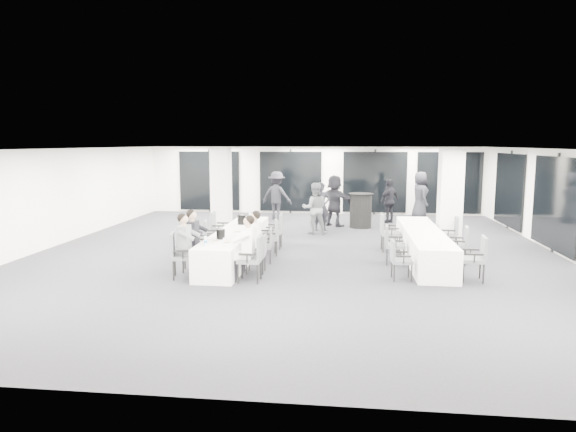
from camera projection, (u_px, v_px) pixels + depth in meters
name	position (u px, v px, depth m)	size (l,w,h in m)	color
room	(330.00, 198.00, 14.62)	(14.04, 16.04, 2.84)	#242429
column_left	(221.00, 190.00, 17.10)	(0.60, 0.60, 2.80)	silver
column_right	(450.00, 200.00, 14.14)	(0.60, 0.60, 2.80)	silver
banquet_table_main	(236.00, 245.00, 13.12)	(0.90, 5.00, 0.75)	white
banquet_table_side	(423.00, 245.00, 13.09)	(0.90, 5.00, 0.75)	white
cocktail_table	(361.00, 210.00, 18.02)	(0.87, 0.87, 1.21)	black
chair_main_left_near	(179.00, 252.00, 11.27)	(0.62, 0.65, 1.01)	#4D5055
chair_main_left_second	(189.00, 248.00, 11.91)	(0.56, 0.59, 0.94)	#4D5055
chair_main_left_mid	(201.00, 240.00, 12.94)	(0.48, 0.54, 0.92)	#4D5055
chair_main_left_fourth	(211.00, 235.00, 13.79)	(0.54, 0.56, 0.89)	#4D5055
chair_main_left_far	(218.00, 227.00, 14.62)	(0.52, 0.58, 1.01)	#4D5055
chair_main_right_near	(253.00, 256.00, 10.97)	(0.51, 0.57, 1.00)	#4D5055
chair_main_right_second	(259.00, 251.00, 11.73)	(0.45, 0.50, 0.88)	#4D5055
chair_main_right_mid	(266.00, 243.00, 12.73)	(0.49, 0.53, 0.86)	#4D5055
chair_main_right_fourth	(271.00, 235.00, 13.59)	(0.57, 0.60, 0.95)	#4D5055
chair_main_right_far	(276.00, 229.00, 14.46)	(0.51, 0.57, 0.98)	#4D5055
chair_side_left_near	(398.00, 257.00, 11.13)	(0.47, 0.52, 0.88)	#4D5055
chair_side_left_mid	(392.00, 242.00, 12.60)	(0.52, 0.57, 0.96)	#4D5055
chair_side_left_far	(387.00, 230.00, 14.10)	(0.54, 0.60, 1.03)	#4D5055
chair_side_right_near	(477.00, 256.00, 11.02)	(0.53, 0.58, 0.98)	#4D5055
chair_side_right_mid	(460.00, 243.00, 12.58)	(0.53, 0.57, 0.94)	#4D5055
chair_side_right_far	(450.00, 232.00, 13.88)	(0.53, 0.59, 1.00)	#4D5055
seated_guest_a	(187.00, 242.00, 11.24)	(0.50, 0.38, 1.44)	slate
seated_guest_b	(195.00, 236.00, 11.87)	(0.50, 0.38, 1.44)	black
seated_guest_c	(246.00, 244.00, 10.95)	(0.50, 0.38, 1.44)	white
seated_guest_d	(252.00, 238.00, 11.70)	(0.50, 0.38, 1.44)	white
standing_guest_a	(321.00, 203.00, 17.33)	(0.68, 0.55, 1.86)	black
standing_guest_b	(315.00, 205.00, 16.74)	(0.92, 0.56, 1.91)	slate
standing_guest_c	(277.00, 192.00, 19.92)	(1.36, 0.69, 2.11)	black
standing_guest_d	(389.00, 198.00, 19.01)	(1.09, 0.61, 1.85)	black
standing_guest_e	(420.00, 193.00, 19.69)	(1.02, 0.62, 2.11)	black
standing_guest_f	(335.00, 197.00, 18.28)	(1.91, 0.73, 2.08)	black
standing_guest_g	(226.00, 195.00, 18.88)	(0.77, 0.62, 2.11)	slate
ice_bucket_near	(221.00, 234.00, 11.88)	(0.20, 0.20, 0.23)	black
ice_bucket_far	(242.00, 220.00, 14.02)	(0.23, 0.23, 0.26)	black
water_bottle_a	(206.00, 241.00, 11.12)	(0.06, 0.06, 0.20)	silver
water_bottle_b	(246.00, 224.00, 13.32)	(0.07, 0.07, 0.23)	silver
water_bottle_c	(250.00, 215.00, 14.90)	(0.07, 0.07, 0.24)	silver
plate_a	(216.00, 241.00, 11.60)	(0.18, 0.18, 0.03)	white
plate_b	(227.00, 243.00, 11.40)	(0.20, 0.20, 0.03)	white
plate_c	(238.00, 232.00, 12.79)	(0.21, 0.21, 0.03)	white
wine_glass	(224.00, 240.00, 11.02)	(0.07, 0.07, 0.19)	silver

